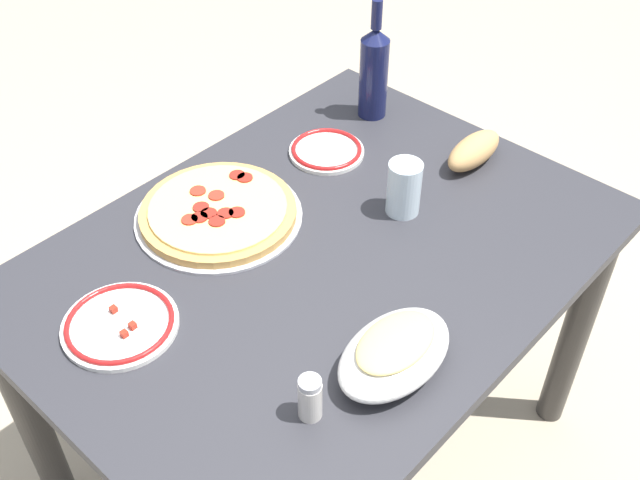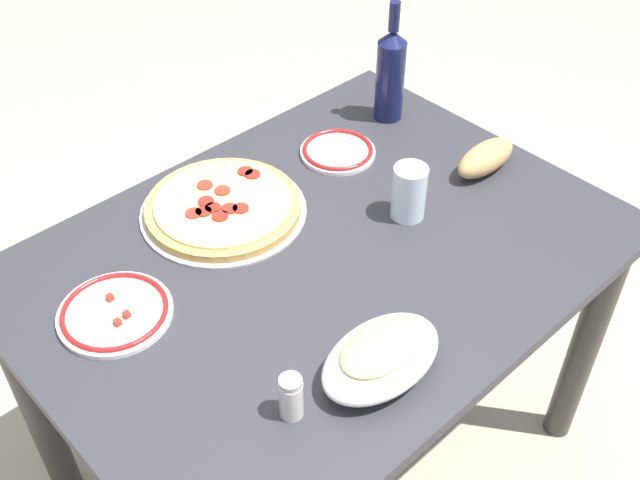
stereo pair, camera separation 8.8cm
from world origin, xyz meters
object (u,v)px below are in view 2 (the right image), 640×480
side_plate_near (338,151)px  bread_loaf (486,158)px  spice_shaker (291,397)px  dining_table (320,295)px  water_glass (409,192)px  pepperoni_pizza (223,207)px  side_plate_far (115,312)px  wine_bottle (390,73)px  baked_pasta_dish (381,355)px

side_plate_near → bread_loaf: (0.20, -0.27, 0.02)m
side_plate_near → spice_shaker: bearing=-139.9°
bread_loaf → side_plate_near: bearing=126.5°
side_plate_near → bread_loaf: bearing=-53.5°
dining_table → water_glass: water_glass is taller
dining_table → pepperoni_pizza: (-0.07, 0.23, 0.14)m
water_glass → side_plate_far: bearing=164.3°
wine_bottle → spice_shaker: size_ratio=3.46×
water_glass → side_plate_far: water_glass is taller
water_glass → baked_pasta_dish: bearing=-144.1°
wine_bottle → water_glass: bearing=-130.5°
side_plate_near → spice_shaker: (-0.56, -0.47, 0.03)m
wine_bottle → side_plate_far: 0.87m
pepperoni_pizza → water_glass: bearing=-44.0°
baked_pasta_dish → dining_table: bearing=65.8°
side_plate_near → spice_shaker: size_ratio=2.02×
side_plate_near → wine_bottle: bearing=8.8°
wine_bottle → dining_table: bearing=-151.8°
pepperoni_pizza → side_plate_far: size_ratio=1.67×
side_plate_far → dining_table: bearing=-18.1°
baked_pasta_dish → bread_loaf: (0.59, 0.24, -0.01)m
wine_bottle → water_glass: size_ratio=2.49×
dining_table → baked_pasta_dish: size_ratio=4.94×
dining_table → pepperoni_pizza: size_ratio=3.34×
spice_shaker → pepperoni_pizza: bearing=64.3°
baked_pasta_dish → side_plate_far: 0.50m
dining_table → side_plate_near: size_ratio=6.74×
side_plate_far → spice_shaker: bearing=-76.0°
pepperoni_pizza → side_plate_near: (0.33, -0.01, -0.01)m
dining_table → baked_pasta_dish: 0.36m
pepperoni_pizza → bread_loaf: 0.60m
dining_table → water_glass: (0.21, -0.04, 0.19)m
side_plate_near → side_plate_far: (-0.65, -0.09, 0.00)m
wine_bottle → spice_shaker: bearing=-146.6°
side_plate_far → baked_pasta_dish: bearing=-57.9°
water_glass → spice_shaker: bearing=-157.7°
baked_pasta_dish → side_plate_near: baked_pasta_dish is taller
baked_pasta_dish → spice_shaker: bearing=166.9°
baked_pasta_dish → bread_loaf: 0.64m
pepperoni_pizza → side_plate_far: 0.34m
water_glass → side_plate_near: water_glass is taller
dining_table → wine_bottle: size_ratio=3.94×
side_plate_near → side_plate_far: bearing=-172.4°
wine_bottle → side_plate_near: wine_bottle is taller
dining_table → bread_loaf: bread_loaf is taller
dining_table → side_plate_near: (0.26, 0.22, 0.14)m
baked_pasta_dish → spice_shaker: 0.17m
bread_loaf → spice_shaker: 0.78m
pepperoni_pizza → spice_shaker: size_ratio=4.08×
pepperoni_pizza → bread_loaf: (0.53, -0.28, 0.02)m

